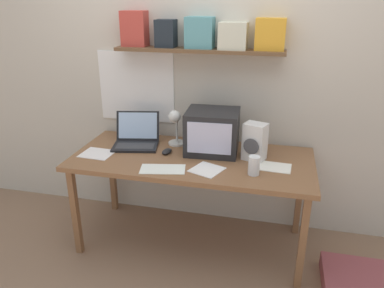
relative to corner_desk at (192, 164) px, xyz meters
name	(u,v)px	position (x,y,z in m)	size (l,w,h in m)	color
ground_plane	(192,241)	(0.00, 0.00, -0.67)	(12.00, 12.00, 0.00)	#8D6C53
back_wall	(205,65)	(0.00, 0.44, 0.64)	(5.60, 0.24, 2.60)	beige
corner_desk	(192,164)	(0.00, 0.00, 0.00)	(1.71, 0.76, 0.73)	brown
crt_monitor	(212,132)	(0.12, 0.13, 0.21)	(0.39, 0.35, 0.31)	#232326
laptop	(136,137)	(-0.48, 0.14, 0.12)	(0.39, 0.36, 0.23)	black
desk_lamp	(175,124)	(-0.17, 0.18, 0.24)	(0.13, 0.17, 0.29)	silver
juice_glass	(254,166)	(0.45, -0.18, 0.11)	(0.08, 0.08, 0.13)	white
space_heater	(255,142)	(0.43, 0.06, 0.19)	(0.18, 0.16, 0.27)	white
computer_mouse	(167,151)	(-0.19, 0.02, 0.07)	(0.08, 0.11, 0.03)	#232326
open_notebook	(163,169)	(-0.14, -0.25, 0.06)	(0.32, 0.21, 0.00)	white
printed_handout	(97,154)	(-0.69, -0.11, 0.06)	(0.24, 0.21, 0.00)	white
loose_paper_near_laptop	(275,167)	(0.59, -0.04, 0.06)	(0.22, 0.18, 0.00)	white
loose_paper_near_monitor	(207,170)	(0.15, -0.19, 0.06)	(0.25, 0.25, 0.00)	white
floor_cushion	(360,285)	(1.19, -0.28, -0.61)	(0.47, 0.47, 0.11)	#96474C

